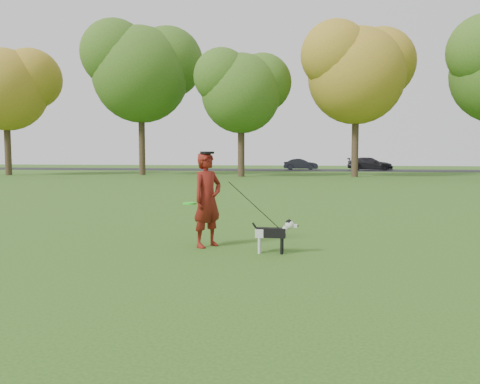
% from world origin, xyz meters
% --- Properties ---
extents(ground, '(120.00, 120.00, 0.00)m').
position_xyz_m(ground, '(0.00, 0.00, 0.00)').
color(ground, '#285116').
rests_on(ground, ground).
extents(road, '(120.00, 7.00, 0.02)m').
position_xyz_m(road, '(0.00, 40.00, 0.01)').
color(road, black).
rests_on(road, ground).
extents(man, '(0.66, 0.71, 1.62)m').
position_xyz_m(man, '(-0.55, 0.19, 0.81)').
color(man, '#61140D').
rests_on(man, ground).
extents(dog, '(0.75, 0.15, 0.57)m').
position_xyz_m(dog, '(0.63, -0.18, 0.35)').
color(dog, black).
rests_on(dog, ground).
extents(car_mid, '(3.46, 1.27, 1.13)m').
position_xyz_m(car_mid, '(-0.21, 40.00, 0.59)').
color(car_mid, black).
rests_on(car_mid, road).
extents(car_right, '(4.49, 2.06, 1.27)m').
position_xyz_m(car_right, '(6.54, 40.00, 0.66)').
color(car_right, black).
rests_on(car_right, road).
extents(man_held_items, '(1.69, 0.49, 1.25)m').
position_xyz_m(man_held_items, '(0.27, -0.02, 0.76)').
color(man_held_items, '#25EB1D').
rests_on(man_held_items, ground).
extents(tree_row, '(51.74, 8.86, 12.01)m').
position_xyz_m(tree_row, '(-1.43, 26.07, 7.41)').
color(tree_row, '#38281C').
rests_on(tree_row, ground).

